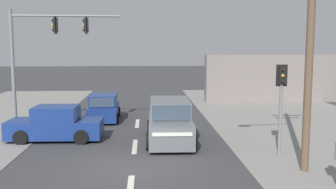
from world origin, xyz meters
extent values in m
plane|color=#3A3A3D|center=(0.00, 0.00, 0.00)|extent=(140.00, 140.00, 0.00)
cube|color=silver|center=(0.00, -2.00, 0.00)|extent=(0.20, 2.40, 0.01)
cube|color=silver|center=(0.00, 3.00, 0.00)|extent=(0.20, 2.40, 0.01)
cube|color=silver|center=(0.00, 8.00, 0.00)|extent=(0.20, 2.40, 0.01)
cylinder|color=brown|center=(5.90, -0.68, 4.54)|extent=(0.26, 0.26, 9.08)
cylinder|color=slate|center=(-5.91, 5.90, 3.00)|extent=(0.18, 0.18, 6.00)
cylinder|color=slate|center=(-3.31, 6.01, 5.70)|extent=(5.20, 0.32, 0.11)
cube|color=black|center=(-3.83, 5.99, 5.25)|extent=(0.21, 0.27, 0.68)
cube|color=black|center=(-3.83, 5.99, 5.25)|extent=(0.06, 0.44, 0.84)
sphere|color=black|center=(-3.95, 5.98, 5.47)|extent=(0.13, 0.13, 0.13)
sphere|color=orange|center=(-3.95, 5.98, 5.25)|extent=(0.13, 0.13, 0.13)
sphere|color=black|center=(-3.95, 5.98, 5.03)|extent=(0.13, 0.13, 0.13)
cube|color=black|center=(-2.38, 6.05, 5.25)|extent=(0.21, 0.27, 0.68)
cube|color=black|center=(-2.38, 6.05, 5.25)|extent=(0.06, 0.44, 0.84)
sphere|color=black|center=(-2.50, 6.04, 5.47)|extent=(0.13, 0.13, 0.13)
sphere|color=orange|center=(-2.50, 6.04, 5.25)|extent=(0.13, 0.13, 0.13)
sphere|color=black|center=(-2.50, 6.04, 5.03)|extent=(0.13, 0.13, 0.13)
cylinder|color=slate|center=(5.71, 1.36, 1.40)|extent=(0.12, 0.12, 2.80)
cube|color=black|center=(5.71, 1.36, 3.14)|extent=(0.26, 0.20, 0.68)
cube|color=black|center=(5.71, 1.36, 3.14)|extent=(0.44, 0.05, 0.84)
sphere|color=black|center=(5.71, 1.24, 3.36)|extent=(0.13, 0.13, 0.13)
sphere|color=orange|center=(5.71, 1.24, 3.14)|extent=(0.13, 0.13, 0.13)
sphere|color=black|center=(5.71, 1.24, 2.92)|extent=(0.13, 0.13, 0.13)
cube|color=gray|center=(11.00, 16.00, 1.80)|extent=(12.00, 1.00, 3.60)
cube|color=slate|center=(1.54, 3.71, 0.64)|extent=(1.92, 4.53, 1.00)
cube|color=slate|center=(1.55, 3.91, 1.52)|extent=(1.77, 2.73, 0.76)
cube|color=#384756|center=(1.52, 2.54, 1.52)|extent=(1.58, 0.09, 0.65)
cube|color=#384756|center=(1.57, 5.28, 1.52)|extent=(1.55, 0.09, 0.61)
cube|color=white|center=(1.50, 1.44, 0.86)|extent=(1.56, 0.07, 0.14)
cylinder|color=black|center=(2.44, 2.30, 0.36)|extent=(0.23, 0.72, 0.72)
cylinder|color=black|center=(0.60, 2.34, 0.36)|extent=(0.23, 0.72, 0.72)
cylinder|color=black|center=(2.49, 5.09, 0.36)|extent=(0.23, 0.72, 0.72)
cylinder|color=black|center=(0.65, 5.13, 0.36)|extent=(0.23, 0.72, 0.72)
cube|color=navy|center=(-1.94, 9.12, 0.51)|extent=(1.69, 3.64, 0.76)
cube|color=navy|center=(-1.94, 8.82, 1.21)|extent=(1.53, 1.93, 0.64)
cube|color=#384756|center=(-1.96, 9.79, 1.21)|extent=(1.36, 0.09, 0.54)
cube|color=#384756|center=(-1.91, 7.85, 1.21)|extent=(1.33, 0.09, 0.51)
cube|color=white|center=(-1.99, 10.94, 0.68)|extent=(1.36, 0.07, 0.14)
cylinder|color=black|center=(-2.77, 10.21, 0.30)|extent=(0.19, 0.60, 0.60)
cylinder|color=black|center=(-1.17, 10.25, 0.30)|extent=(0.19, 0.60, 0.60)
cylinder|color=black|center=(-2.72, 7.98, 0.30)|extent=(0.19, 0.60, 0.60)
cylinder|color=black|center=(-1.12, 8.02, 0.30)|extent=(0.19, 0.60, 0.60)
cube|color=navy|center=(-3.63, 4.36, 0.54)|extent=(4.23, 1.78, 0.80)
cube|color=navy|center=(-3.58, 4.36, 1.25)|extent=(1.93, 1.59, 0.62)
cube|color=#384756|center=(-4.55, 4.38, 1.25)|extent=(0.09, 1.44, 0.53)
cube|color=#384756|center=(-2.61, 4.34, 1.25)|extent=(0.09, 1.40, 0.50)
cube|color=white|center=(-5.75, 4.40, 0.72)|extent=(0.07, 1.45, 0.14)
cylinder|color=black|center=(-4.95, 3.54, 0.32)|extent=(0.64, 0.20, 0.64)
cylinder|color=black|center=(-4.92, 5.24, 0.32)|extent=(0.64, 0.20, 0.64)
cylinder|color=black|center=(-2.34, 3.49, 0.32)|extent=(0.64, 0.20, 0.64)
cylinder|color=black|center=(-2.31, 5.19, 0.32)|extent=(0.64, 0.20, 0.64)
cylinder|color=slate|center=(6.22, -2.20, 1.12)|extent=(0.09, 0.09, 0.54)
camera|label=1|loc=(0.49, -13.41, 4.27)|focal=42.00mm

